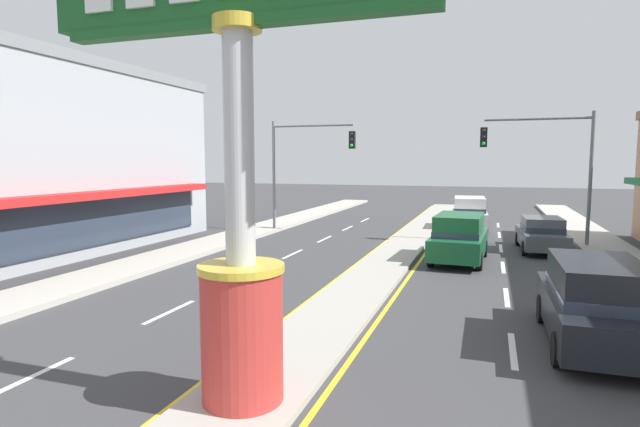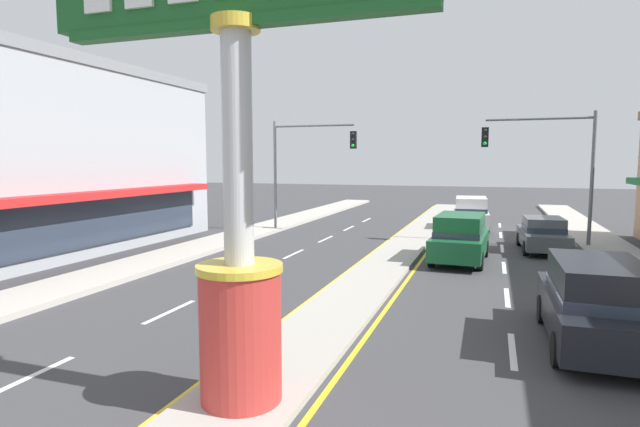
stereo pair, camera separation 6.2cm
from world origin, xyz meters
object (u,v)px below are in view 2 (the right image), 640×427
object	(u,v)px
suv_near_left_lane	(460,237)
suv_mid_left_lane	(596,303)
storefront_left	(15,158)
suv_near_right_lane	(471,213)
traffic_light_right_side	(550,155)
sedan_far_right_lane	(543,234)
traffic_light_left_side	(304,156)
district_sign	(238,190)

from	to	relation	value
suv_near_left_lane	suv_mid_left_lane	bearing A→B (deg)	-69.04
storefront_left	suv_mid_left_lane	distance (m)	21.73
suv_near_right_lane	suv_near_left_lane	distance (m)	9.90
traffic_light_right_side	sedan_far_right_lane	size ratio (longest dim) A/B	1.41
sedan_far_right_lane	traffic_light_left_side	bearing A→B (deg)	169.30
district_sign	sedan_far_right_lane	size ratio (longest dim) A/B	1.66
traffic_light_left_side	traffic_light_right_side	size ratio (longest dim) A/B	1.00
storefront_left	suv_near_right_lane	size ratio (longest dim) A/B	4.00
traffic_light_right_side	suv_near_left_lane	world-z (taller)	traffic_light_right_side
suv_near_right_lane	sedan_far_right_lane	xyz separation A→B (m)	(3.30, -6.33, -0.20)
suv_near_left_lane	traffic_light_left_side	bearing A→B (deg)	146.33
traffic_light_left_side	suv_near_right_lane	size ratio (longest dim) A/B	1.32
suv_near_right_lane	storefront_left	bearing A→B (deg)	-141.10
storefront_left	sedan_far_right_lane	xyz separation A→B (m)	(21.10, 8.03, -3.33)
sedan_far_right_lane	suv_mid_left_lane	world-z (taller)	suv_mid_left_lane
traffic_light_right_side	suv_near_right_lane	distance (m)	6.95
traffic_light_left_side	sedan_far_right_lane	size ratio (longest dim) A/B	1.41
traffic_light_left_side	sedan_far_right_lane	xyz separation A→B (m)	(12.09, -2.29, -3.46)
storefront_left	suv_near_right_lane	bearing A→B (deg)	38.90
suv_near_right_lane	sedan_far_right_lane	world-z (taller)	suv_near_right_lane
storefront_left	sedan_far_right_lane	distance (m)	22.82
storefront_left	suv_near_left_lane	distance (m)	18.61
traffic_light_right_side	suv_mid_left_lane	world-z (taller)	traffic_light_right_side
district_sign	suv_near_right_lane	size ratio (longest dim) A/B	1.54
sedan_far_right_lane	storefront_left	bearing A→B (deg)	-159.17
district_sign	suv_near_right_lane	xyz separation A→B (m)	(2.61, 23.31, -2.54)
district_sign	suv_near_left_lane	xyz separation A→B (m)	(2.60, 13.41, -2.54)
storefront_left	traffic_light_right_side	size ratio (longest dim) A/B	3.03
district_sign	suv_mid_left_lane	bearing A→B (deg)	39.02
suv_near_right_lane	traffic_light_left_side	bearing A→B (deg)	-155.28
traffic_light_left_side	traffic_light_right_side	distance (m)	12.41
traffic_light_left_side	suv_near_right_lane	bearing A→B (deg)	24.72
district_sign	suv_mid_left_lane	distance (m)	8.01
storefront_left	sedan_far_right_lane	bearing A→B (deg)	20.83
district_sign	traffic_light_left_side	size ratio (longest dim) A/B	1.17
storefront_left	suv_near_right_lane	world-z (taller)	storefront_left
suv_near_right_lane	suv_near_left_lane	size ratio (longest dim) A/B	1.00
suv_near_right_lane	sedan_far_right_lane	size ratio (longest dim) A/B	1.07
storefront_left	suv_near_right_lane	xyz separation A→B (m)	(17.80, 14.36, -3.13)
traffic_light_right_side	suv_near_left_lane	xyz separation A→B (m)	(-3.59, -4.91, -3.26)
storefront_left	sedan_far_right_lane	size ratio (longest dim) A/B	4.28
traffic_light_left_side	suv_near_left_lane	xyz separation A→B (m)	(8.78, -5.85, -3.26)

